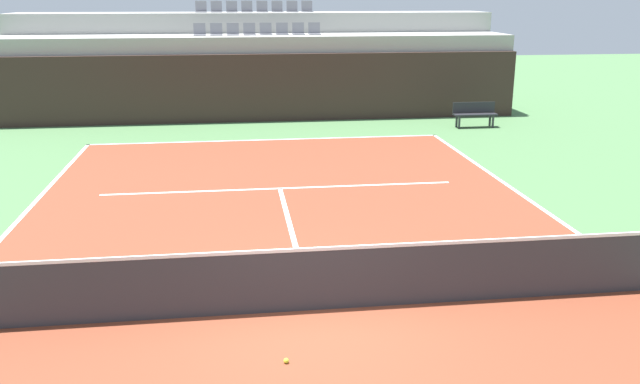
# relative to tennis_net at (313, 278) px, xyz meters

# --- Properties ---
(ground_plane) EXTENTS (80.00, 80.00, 0.00)m
(ground_plane) POSITION_rel_tennis_net_xyz_m (0.00, 0.00, -0.51)
(ground_plane) COLOR #477042
(court_surface) EXTENTS (11.00, 24.00, 0.01)m
(court_surface) POSITION_rel_tennis_net_xyz_m (0.00, 0.00, -0.50)
(court_surface) COLOR brown
(court_surface) RESTS_ON ground_plane
(baseline_far) EXTENTS (11.00, 0.10, 0.00)m
(baseline_far) POSITION_rel_tennis_net_xyz_m (0.00, 11.95, -0.50)
(baseline_far) COLOR white
(baseline_far) RESTS_ON court_surface
(service_line_far) EXTENTS (8.26, 0.10, 0.00)m
(service_line_far) POSITION_rel_tennis_net_xyz_m (0.00, 6.40, -0.50)
(service_line_far) COLOR white
(service_line_far) RESTS_ON court_surface
(centre_service_line) EXTENTS (0.10, 6.40, 0.00)m
(centre_service_line) POSITION_rel_tennis_net_xyz_m (0.00, 3.20, -0.50)
(centre_service_line) COLOR white
(centre_service_line) RESTS_ON court_surface
(back_wall) EXTENTS (18.85, 0.30, 2.39)m
(back_wall) POSITION_rel_tennis_net_xyz_m (0.00, 15.30, 0.69)
(back_wall) COLOR #33231E
(back_wall) RESTS_ON ground_plane
(stands_tier_lower) EXTENTS (18.85, 2.40, 2.97)m
(stands_tier_lower) POSITION_rel_tennis_net_xyz_m (0.00, 16.65, 0.97)
(stands_tier_lower) COLOR #9E9E99
(stands_tier_lower) RESTS_ON ground_plane
(stands_tier_upper) EXTENTS (18.85, 2.40, 3.72)m
(stands_tier_upper) POSITION_rel_tennis_net_xyz_m (0.00, 19.05, 1.35)
(stands_tier_upper) COLOR #9E9E99
(stands_tier_upper) RESTS_ON ground_plane
(seating_row_lower) EXTENTS (4.68, 0.44, 0.44)m
(seating_row_lower) POSITION_rel_tennis_net_xyz_m (0.00, 16.74, 2.58)
(seating_row_lower) COLOR slate
(seating_row_lower) RESTS_ON stands_tier_lower
(seating_row_upper) EXTENTS (4.68, 0.44, 0.44)m
(seating_row_upper) POSITION_rel_tennis_net_xyz_m (0.00, 19.14, 3.34)
(seating_row_upper) COLOR slate
(seating_row_upper) RESTS_ON stands_tier_upper
(tennis_net) EXTENTS (11.08, 0.08, 1.07)m
(tennis_net) POSITION_rel_tennis_net_xyz_m (0.00, 0.00, 0.00)
(tennis_net) COLOR black
(tennis_net) RESTS_ON court_surface
(player_bench) EXTENTS (1.50, 0.40, 0.85)m
(player_bench) POSITION_rel_tennis_net_xyz_m (7.23, 13.20, -0.00)
(player_bench) COLOR #232328
(player_bench) RESTS_ON ground_plane
(tennis_ball_1) EXTENTS (0.07, 0.07, 0.07)m
(tennis_ball_1) POSITION_rel_tennis_net_xyz_m (-0.51, -1.42, -0.47)
(tennis_ball_1) COLOR #CCE033
(tennis_ball_1) RESTS_ON court_surface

